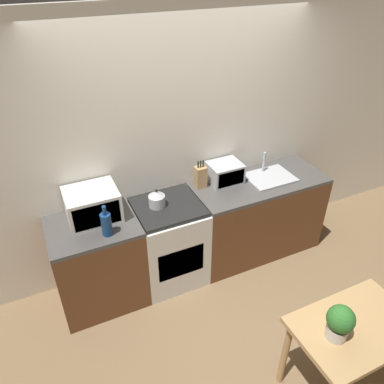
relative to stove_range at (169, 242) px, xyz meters
The scene contains 13 objects.
ground_plane 0.93m from the stove_range, 66.96° to the right, with size 16.00×16.00×0.00m, color brown.
wall_back 0.97m from the stove_range, 47.15° to the left, with size 10.00×0.06×2.60m.
counter_left_run 0.71m from the stove_range, behind, with size 0.78×0.62×0.90m.
counter_right_run 1.03m from the stove_range, ahead, with size 1.41×0.62×0.90m.
stove_range is the anchor object (origin of this frame).
kettle 0.54m from the stove_range, 160.36° to the left, with size 0.15×0.15×0.18m.
microwave 0.89m from the stove_range, behind, with size 0.45×0.38×0.28m.
bottle 0.85m from the stove_range, 163.85° to the right, with size 0.09×0.09×0.29m.
knife_block 0.73m from the stove_range, 21.51° to the left, with size 0.11×0.10×0.29m.
toaster_oven 0.90m from the stove_range, 12.33° to the left, with size 0.33×0.27×0.20m.
sink_basin 1.24m from the stove_range, ahead, with size 0.48×0.37×0.24m.
dining_table 1.83m from the stove_range, 66.51° to the right, with size 0.87×0.56×0.74m.
potted_plant 1.81m from the stove_range, 72.37° to the right, with size 0.18×0.18×0.27m.
Camera 1 is at (-1.31, -1.93, 2.93)m, focal length 35.00 mm.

